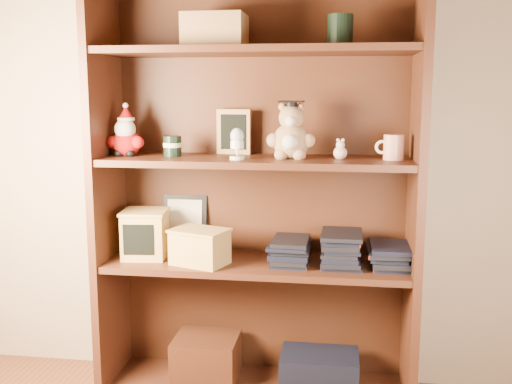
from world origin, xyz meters
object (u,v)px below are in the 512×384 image
grad_teddy_bear (291,136)px  teacher_mug (393,147)px  treats_box (145,233)px  bookcase (257,200)px

grad_teddy_bear → teacher_mug: grad_teddy_bear is taller
grad_teddy_bear → treats_box: 0.69m
teacher_mug → treats_box: 1.00m
bookcase → treats_box: bearing=-173.3°
treats_box → bookcase: bearing=6.7°
teacher_mug → treats_box: (-0.94, -0.00, -0.35)m
grad_teddy_bear → treats_box: bearing=179.4°
bookcase → treats_box: (-0.43, -0.05, -0.13)m
grad_teddy_bear → treats_box: grad_teddy_bear is taller
grad_teddy_bear → teacher_mug: bearing=1.0°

